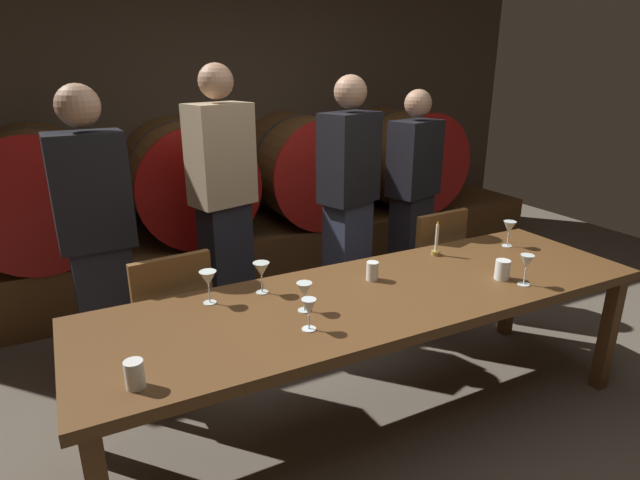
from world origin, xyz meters
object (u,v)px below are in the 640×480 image
Objects in this scene: wine_glass_far_right at (509,228)px; cup_center at (372,271)px; guest_far_right at (413,197)px; wine_barrel_center_right at (303,168)px; guest_center_right at (348,203)px; wine_glass_far_left at (208,279)px; guest_center_left at (224,204)px; wine_glass_right at (527,263)px; wine_glass_center_right at (304,291)px; wine_barrel_center_left at (186,179)px; dining_table at (377,304)px; chair_left at (170,320)px; wine_glass_left at (261,270)px; chair_right at (428,265)px; guest_far_left at (98,240)px; candle_center at (436,246)px; wine_barrel_far_left at (37,193)px; wine_glass_center_left at (309,308)px; cup_left at (135,374)px; wine_barrel_far_right at (400,158)px; cup_right at (502,270)px.

wine_glass_far_right is 1.62× the size of cup_center.
cup_center is (-1.01, -1.02, -0.04)m from guest_far_right.
wine_barrel_center_right is at bearing -83.59° from guest_far_right.
wine_glass_far_left is (-1.18, -0.76, -0.03)m from guest_center_right.
guest_center_left is 11.27× the size of wine_glass_right.
wine_glass_far_right is at bearing 8.35° from wine_glass_center_right.
wine_glass_far_right is (1.46, 0.21, 0.02)m from wine_glass_center_right.
wine_barrel_center_left is 1.95m from wine_glass_far_left.
dining_table is 1.13m from guest_center_right.
chair_left is at bearing 126.00° from wine_glass_center_right.
wine_glass_left is 0.28m from wine_glass_center_right.
guest_far_left is (-1.98, 0.36, 0.38)m from chair_right.
candle_center is (0.15, -0.74, -0.09)m from guest_center_right.
chair_left is 5.59× the size of wine_glass_far_left.
wine_barrel_far_left is 4.47× the size of candle_center.
wine_glass_far_left is 1.14× the size of wine_glass_center_left.
wine_glass_far_right is (0.22, -0.45, 0.36)m from chair_right.
cup_center is (0.93, -0.50, 0.29)m from chair_left.
wine_barrel_center_right is at bearing 54.15° from wine_glass_far_left.
chair_left is 5.65× the size of wine_glass_far_right.
candle_center is 0.55m from wine_glass_right.
guest_center_right is at bearing 53.58° from wine_glass_center_left.
wine_barrel_far_left reaches higher than dining_table.
wine_barrel_far_left is 1.00× the size of wine_barrel_center_right.
wine_barrel_center_left is at bearing 86.75° from wine_glass_left.
guest_center_right is at bearing 39.14° from cup_left.
wine_barrel_far_right reaches higher than cup_right.
wine_glass_far_right is at bearing 13.94° from wine_glass_center_left.
guest_far_left is at bearing 138.62° from dining_table.
wine_glass_far_left is (-1.83, -0.91, 0.03)m from guest_far_right.
chair_left is at bearing -3.51° from chair_right.
guest_far_left reaches higher than wine_barrel_far_left.
wine_barrel_far_right is (3.11, 0.00, 0.00)m from wine_barrel_far_left.
guest_center_right reaches higher than wine_barrel_far_left.
chair_left is at bearing -69.65° from wine_barrel_far_left.
wine_glass_far_left is (-0.38, -0.99, -0.07)m from guest_center_left.
wine_glass_far_left is at bearing 52.33° from cup_left.
guest_far_right is (2.22, 0.15, -0.05)m from guest_far_left.
wine_barrel_far_right is at bearing 51.51° from cup_center.
candle_center is at bearing -43.15° from wine_barrel_far_left.
chair_right reaches higher than cup_right.
guest_far_right is at bearing -34.59° from wine_barrel_center_left.
cup_center is at bearing 148.01° from wine_glass_right.
chair_right is at bearing 81.28° from wine_glass_right.
chair_right is 0.66m from guest_far_right.
wine_barrel_center_right is 0.52× the size of guest_center_left.
cup_left is (-0.76, -0.25, -0.05)m from wine_glass_center_right.
wine_glass_center_left is at bearing -91.65° from wine_barrel_center_left.
chair_left is at bearing -149.00° from wine_barrel_far_right.
wine_barrel_far_right reaches higher than wine_glass_right.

